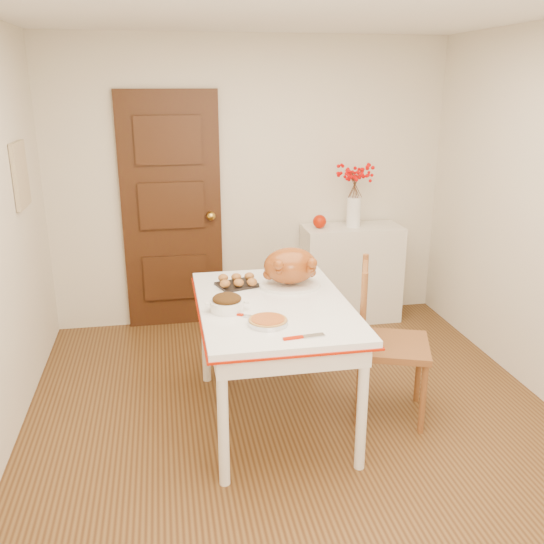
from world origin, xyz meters
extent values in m
cube|color=#422510|center=(0.00, 0.00, 0.00)|extent=(3.50, 4.00, 0.00)
cube|color=white|center=(0.00, 0.00, 2.50)|extent=(3.50, 4.00, 0.00)
cube|color=beige|center=(0.00, 2.00, 1.25)|extent=(3.50, 0.00, 2.50)
cube|color=beige|center=(0.00, -2.00, 1.25)|extent=(3.50, 0.00, 2.50)
cube|color=#33170D|center=(-0.70, 1.97, 1.03)|extent=(0.85, 0.06, 2.06)
cube|color=beige|center=(-1.73, 1.20, 1.50)|extent=(0.03, 0.35, 0.45)
cube|color=silver|center=(0.88, 1.78, 0.44)|extent=(0.88, 0.39, 0.88)
sphere|color=#A81600|center=(0.58, 1.78, 0.94)|extent=(0.12, 0.12, 0.12)
cylinder|color=#A64C1B|center=(-0.23, -0.12, 0.84)|extent=(0.25, 0.25, 0.05)
cylinder|color=white|center=(-0.04, 0.73, 0.87)|extent=(0.08, 0.08, 0.11)
camera|label=1|loc=(-0.77, -3.12, 2.12)|focal=38.89mm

